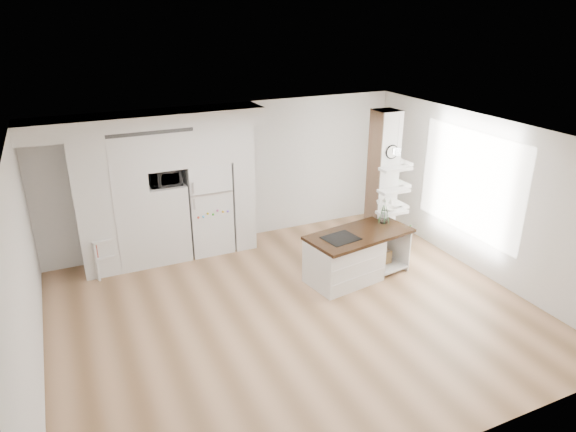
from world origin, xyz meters
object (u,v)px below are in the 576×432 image
object	(u,v)px
floor_plant_a	(405,234)
bookshelf	(111,256)
refrigerator	(208,207)
kitchen_island	(349,256)

from	to	relation	value
floor_plant_a	bookshelf	bearing A→B (deg)	167.22
refrigerator	bookshelf	world-z (taller)	refrigerator
bookshelf	floor_plant_a	size ratio (longest dim) A/B	1.62
refrigerator	floor_plant_a	size ratio (longest dim) A/B	4.04
kitchen_island	floor_plant_a	bearing A→B (deg)	13.71
bookshelf	floor_plant_a	bearing A→B (deg)	-29.70
kitchen_island	floor_plant_a	distance (m)	1.88
bookshelf	floor_plant_a	xyz separation A→B (m)	(5.35, -1.21, -0.09)
refrigerator	bookshelf	distance (m)	1.92
kitchen_island	floor_plant_a	xyz separation A→B (m)	(1.72, 0.73, -0.21)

